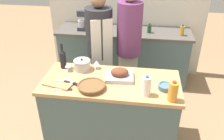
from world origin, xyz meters
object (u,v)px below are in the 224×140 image
Objects in this scene: wine_bottle_green at (63,58)px; condiment_bottle_short at (182,31)px; mixing_bowl at (165,86)px; wine_glass_left at (97,63)px; cutting_board at (59,83)px; knife_paring at (63,81)px; juice_jug at (173,92)px; knife_bread at (64,90)px; stock_pot at (82,65)px; roasting_pan at (120,75)px; wine_glass_right at (68,65)px; condiment_bottle_tall at (149,29)px; milk_jug at (146,86)px; person_cook_guest at (129,44)px; knife_chef at (72,82)px; wicker_basket at (91,86)px; person_cook_aproned at (100,47)px; stand_mixer at (83,22)px.

wine_bottle_green reaches higher than condiment_bottle_short.
wine_glass_left reaches higher than mixing_bowl.
cutting_board is 0.05m from knife_paring.
cutting_board is 1.20m from juice_jug.
condiment_bottle_short reaches higher than knife_bread.
mixing_bowl is at bearing -16.50° from stock_pot.
stock_pot is (-0.47, 0.14, 0.01)m from roasting_pan.
mixing_bowl is 0.79× the size of knife_bread.
cutting_board is 3.19× the size of wine_glass_right.
roasting_pan is at bearing -32.08° from wine_glass_left.
condiment_bottle_tall reaches higher than wine_glass_right.
milk_jug is 0.86m from knife_bread.
stock_pot is 0.89× the size of milk_jug.
condiment_bottle_short is at bearing 50.01° from knife_bread.
wine_glass_right is at bearing 168.52° from mixing_bowl.
cutting_board is at bearing -130.15° from person_cook_guest.
stock_pot is 0.11× the size of person_cook_guest.
condiment_bottle_tall is (-0.23, 1.71, 0.01)m from juice_jug.
wine_bottle_green is 1.39× the size of knife_chef.
wicker_basket is 1.50× the size of stock_pot.
knife_bread is (-0.25, -0.50, -0.07)m from wine_glass_left.
cutting_board is 1.14m from mixing_bowl.
knife_chef and knife_paring have the same top height.
knife_chef is (0.21, -0.34, -0.10)m from wine_bottle_green.
mixing_bowl reaches higher than knife_paring.
milk_jug is 0.13× the size of person_cook_aproned.
person_cook_aproned is (-0.66, 0.96, -0.05)m from milk_jug.
juice_jug is 2.02× the size of wine_glass_right.
milk_jug is 0.71× the size of wine_bottle_green.
knife_chef is 1.50× the size of condiment_bottle_tall.
mixing_bowl is at bearing -16.22° from roasting_pan.
juice_jug is at bearing -31.04° from roasting_pan.
person_cook_guest is (-0.77, -0.64, -0.00)m from condiment_bottle_short.
mixing_bowl is 1.95m from stand_mixer.
wine_bottle_green reaches higher than roasting_pan.
wine_bottle_green is at bearing 167.63° from roasting_pan.
juice_jug is (1.02, -0.47, 0.04)m from stock_pot.
knife_bread is at bearing -72.13° from wine_bottle_green.
person_cook_aproned is at bearing 131.75° from juice_jug.
knife_paring is 0.90m from person_cook_aproned.
wine_bottle_green is 1.59× the size of knife_bread.
roasting_pan is at bearing 137.51° from milk_jug.
juice_jug is 0.99× the size of milk_jug.
roasting_pan is 2.10× the size of mixing_bowl.
mixing_bowl reaches higher than knife_chef.
roasting_pan is 1.49× the size of juice_jug.
wine_glass_right is (-0.35, 0.33, 0.05)m from wicker_basket.
stand_mixer reaches higher than cutting_board.
knife_paring is 0.87× the size of knife_bread.
stock_pot is 1.75m from condiment_bottle_short.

